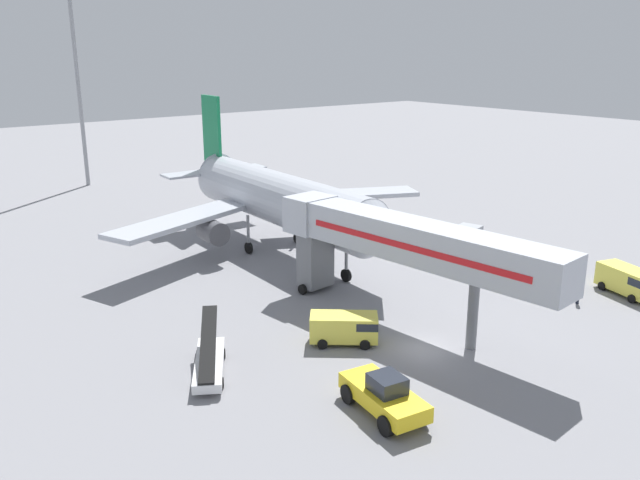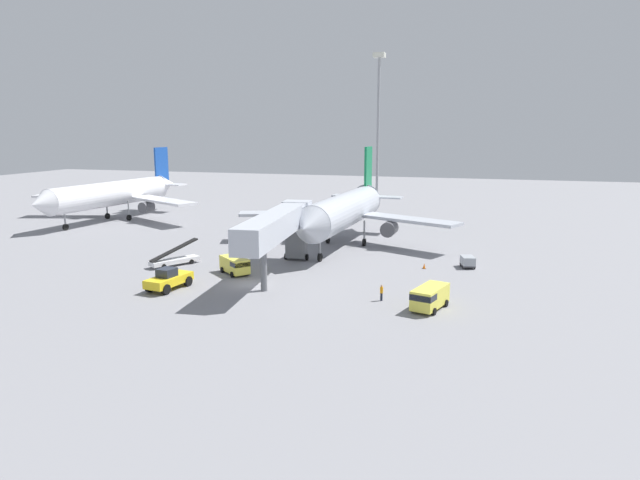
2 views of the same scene
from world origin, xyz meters
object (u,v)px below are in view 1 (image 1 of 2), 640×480
Objects in this scene: airplane_at_gate at (275,198)px; jet_bridge at (396,241)px; service_van_rear_right at (630,280)px; service_van_near_right at (346,327)px; ground_crew_worker_foreground at (578,293)px; belt_loader_truck at (209,361)px; baggage_cart_mid_center at (470,231)px; safety_cone_alpha at (452,249)px; apron_light_mast at (72,26)px; pushback_tug at (384,395)px.

airplane_at_gate is 1.45× the size of jet_bridge.
service_van_rear_right is at bearing -61.03° from airplane_at_gate.
service_van_rear_right is at bearing -16.92° from service_van_near_right.
airplane_at_gate is 20.58× the size of ground_crew_worker_foreground.
belt_loader_truck reaches higher than baggage_cart_mid_center.
ground_crew_worker_foreground is (-7.68, -16.92, 0.09)m from baggage_cart_mid_center.
safety_cone_alpha is 0.02× the size of apron_light_mast.
ground_crew_worker_foreground is (10.35, -26.03, -4.35)m from airplane_at_gate.
airplane_at_gate is at bearing -85.17° from apron_light_mast.
service_van_rear_right is at bearing -81.94° from safety_cone_alpha.
belt_loader_truck is at bearing 164.55° from service_van_rear_right.
service_van_near_right is at bearing -11.62° from belt_loader_truck.
service_van_rear_right is at bearing -23.98° from jet_bridge.
service_van_rear_right reaches higher than service_van_near_right.
belt_loader_truck reaches higher than service_van_near_right.
service_van_near_right is 28.60m from baggage_cart_mid_center.
apron_light_mast reaches higher than airplane_at_gate.
service_van_rear_right is 24.56m from service_van_near_right.
jet_bridge is 15.69m from ground_crew_worker_foreground.
apron_light_mast is (13.90, 61.25, 21.08)m from belt_loader_truck.
jet_bridge is at bearing -89.40° from apron_light_mast.
pushback_tug is 1.10× the size of service_van_rear_right.
ground_crew_worker_foreground is (18.62, -5.67, -0.27)m from service_van_near_right.
apron_light_mast reaches higher than baggage_cart_mid_center.
apron_light_mast is (-21.64, 51.90, 21.05)m from baggage_cart_mid_center.
jet_bridge is 7.21m from service_van_near_right.
pushback_tug is at bearing -174.09° from ground_crew_worker_foreground.
belt_loader_truck is 31.28m from safety_cone_alpha.
safety_cone_alpha is 60.44m from apron_light_mast.
safety_cone_alpha is at bearing 98.06° from service_van_rear_right.
jet_bridge reaches higher than service_van_rear_right.
service_van_near_right is (4.07, 8.02, 0.05)m from pushback_tug.
baggage_cart_mid_center is at bearing -26.84° from airplane_at_gate.
belt_loader_truck reaches higher than ground_crew_worker_foreground.
baggage_cart_mid_center is 18.58m from ground_crew_worker_foreground.
ground_crew_worker_foreground is 0.05× the size of apron_light_mast.
belt_loader_truck is at bearing 168.38° from service_van_near_right.
baggage_cart_mid_center is at bearing 81.35° from service_van_rear_right.
apron_light_mast is at bearing 83.00° from pushback_tug.
airplane_at_gate is 6.34× the size of service_van_rear_right.
belt_loader_truck is (-17.51, -18.46, -4.47)m from airplane_at_gate.
jet_bridge is 23.93m from baggage_cart_mid_center.
belt_loader_truck is 3.82× the size of ground_crew_worker_foreground.
belt_loader_truck is at bearing -165.27° from baggage_cart_mid_center.
service_van_rear_right is at bearing -98.65° from baggage_cart_mid_center.
apron_light_mast is at bearing 85.78° from service_van_near_right.
safety_cone_alpha is at bearing 23.33° from service_van_near_right.
service_van_rear_right is (15.23, -27.51, -3.99)m from airplane_at_gate.
baggage_cart_mid_center is 5.54m from safety_cone_alpha.
pushback_tug is 11.19m from belt_loader_truck.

